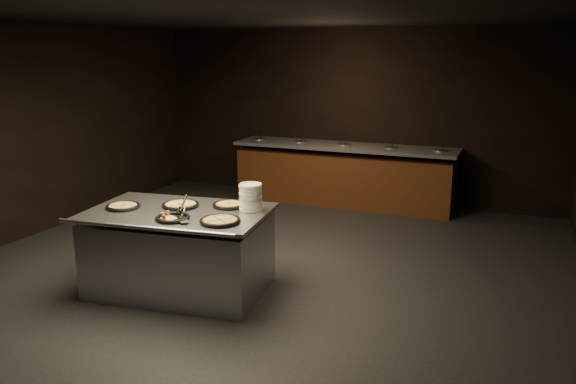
# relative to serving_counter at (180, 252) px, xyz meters

# --- Properties ---
(room) EXTENTS (7.02, 8.02, 2.92)m
(room) POSITION_rel_serving_counter_xyz_m (0.53, 0.53, 1.03)
(room) COLOR black
(room) RESTS_ON ground
(salad_bar) EXTENTS (3.70, 0.83, 1.18)m
(salad_bar) POSITION_rel_serving_counter_xyz_m (0.53, 4.09, 0.01)
(salad_bar) COLOR #582B14
(salad_bar) RESTS_ON ground
(serving_counter) EXTENTS (1.99, 1.42, 0.89)m
(serving_counter) POSITION_rel_serving_counter_xyz_m (0.00, 0.00, 0.00)
(serving_counter) COLOR #B4B6BC
(serving_counter) RESTS_ON ground
(plate_stack) EXTENTS (0.23, 0.23, 0.28)m
(plate_stack) POSITION_rel_serving_counter_xyz_m (0.70, 0.29, 0.60)
(plate_stack) COLOR white
(plate_stack) RESTS_ON serving_counter
(pan_veggie_whole) EXTENTS (0.35, 0.35, 0.04)m
(pan_veggie_whole) POSITION_rel_serving_counter_xyz_m (-0.58, -0.14, 0.48)
(pan_veggie_whole) COLOR black
(pan_veggie_whole) RESTS_ON serving_counter
(pan_cheese_whole) EXTENTS (0.39, 0.39, 0.04)m
(pan_cheese_whole) POSITION_rel_serving_counter_xyz_m (-0.06, 0.14, 0.48)
(pan_cheese_whole) COLOR black
(pan_cheese_whole) RESTS_ON serving_counter
(pan_cheese_slices_a) EXTENTS (0.35, 0.35, 0.04)m
(pan_cheese_slices_a) POSITION_rel_serving_counter_xyz_m (0.42, 0.34, 0.48)
(pan_cheese_slices_a) COLOR black
(pan_cheese_slices_a) RESTS_ON serving_counter
(pan_cheese_slices_b) EXTENTS (0.34, 0.34, 0.04)m
(pan_cheese_slices_b) POSITION_rel_serving_counter_xyz_m (0.14, -0.30, 0.48)
(pan_cheese_slices_b) COLOR black
(pan_cheese_slices_b) RESTS_ON serving_counter
(pan_veggie_slices) EXTENTS (0.40, 0.40, 0.04)m
(pan_veggie_slices) POSITION_rel_serving_counter_xyz_m (0.62, -0.21, 0.48)
(pan_veggie_slices) COLOR black
(pan_veggie_slices) RESTS_ON serving_counter
(server_left) EXTENTS (0.17, 0.34, 0.17)m
(server_left) POSITION_rel_serving_counter_xyz_m (0.10, -0.02, 0.54)
(server_left) COLOR #B4B6BC
(server_left) RESTS_ON serving_counter
(server_right) EXTENTS (0.27, 0.23, 0.16)m
(server_right) POSITION_rel_serving_counter_xyz_m (0.23, -0.30, 0.53)
(server_right) COLOR #B4B6BC
(server_right) RESTS_ON serving_counter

